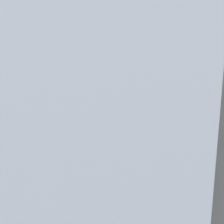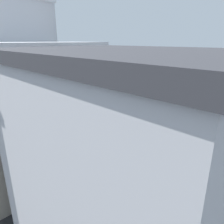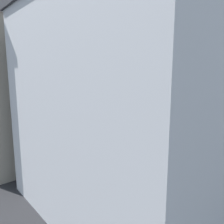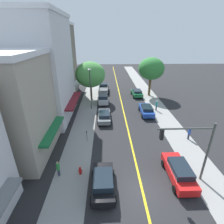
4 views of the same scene
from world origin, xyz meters
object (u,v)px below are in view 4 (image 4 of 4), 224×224
object	(u,v)px
grey_pickup_truck	(104,88)
pedestrian_green_shirt	(58,168)
street_tree_right_corner	(90,75)
blue_sedan_right_curb	(146,110)
street_lamp	(90,85)
parking_meter	(87,135)
pedestrian_blue_shirt	(189,133)
black_sedan_left_curb	(103,182)
fire_hydrant	(80,171)
grey_sedan_left_curb	(104,116)
street_tree_left_near	(151,69)
green_sedan_right_curb	(137,93)
traffic_light_mast	(193,144)
red_sedan_right_curb	(179,171)
silver_sedan_left_curb	(103,98)
pedestrian_teal_shirt	(157,105)

from	to	relation	value
grey_pickup_truck	pedestrian_green_shirt	bearing A→B (deg)	171.38
street_tree_right_corner	blue_sedan_right_curb	size ratio (longest dim) A/B	1.61
street_lamp	blue_sedan_right_curb	xyz separation A→B (m)	(9.33, -2.75, -3.53)
parking_meter	pedestrian_blue_shirt	distance (m)	12.81
blue_sedan_right_curb	black_sedan_left_curb	distance (m)	16.56
fire_hydrant	pedestrian_blue_shirt	size ratio (longest dim) A/B	0.49
fire_hydrant	parking_meter	distance (m)	5.51
grey_sedan_left_curb	pedestrian_blue_shirt	bearing A→B (deg)	-118.30
street_tree_left_near	green_sedan_right_curb	bearing A→B (deg)	-168.26
green_sedan_right_curb	grey_pickup_truck	world-z (taller)	grey_pickup_truck
traffic_light_mast	red_sedan_right_curb	bearing A→B (deg)	-13.85
traffic_light_mast	green_sedan_right_curb	size ratio (longest dim) A/B	1.38
street_tree_right_corner	street_lamp	bearing A→B (deg)	-85.75
grey_pickup_truck	pedestrian_blue_shirt	distance (m)	23.41
grey_sedan_left_curb	silver_sedan_left_curb	size ratio (longest dim) A/B	0.98
street_tree_left_near	pedestrian_teal_shirt	size ratio (longest dim) A/B	4.31
street_tree_right_corner	pedestrian_green_shirt	xyz separation A→B (m)	(-1.47, -21.10, -4.22)
fire_hydrant	pedestrian_blue_shirt	xyz separation A→B (m)	(12.91, 5.54, 0.48)
street_tree_right_corner	pedestrian_blue_shirt	world-z (taller)	street_tree_right_corner
parking_meter	red_sedan_right_curb	size ratio (longest dim) A/B	0.30
black_sedan_left_curb	grey_pickup_truck	bearing A→B (deg)	-0.32
blue_sedan_right_curb	street_tree_left_near	bearing A→B (deg)	-14.43
green_sedan_right_curb	street_lamp	bearing A→B (deg)	122.68
street_tree_left_near	grey_pickup_truck	world-z (taller)	street_tree_left_near
street_tree_left_near	grey_sedan_left_curb	size ratio (longest dim) A/B	1.72
street_tree_left_near	traffic_light_mast	bearing A→B (deg)	-95.50
blue_sedan_right_curb	black_sedan_left_curb	size ratio (longest dim) A/B	1.08
red_sedan_right_curb	pedestrian_green_shirt	xyz separation A→B (m)	(-11.05, 0.73, 0.03)
parking_meter	pedestrian_teal_shirt	size ratio (longest dim) A/B	0.78
street_lamp	red_sedan_right_curb	distance (m)	19.45
blue_sedan_right_curb	red_sedan_right_curb	bearing A→B (deg)	-179.23
street_lamp	traffic_light_mast	bearing A→B (deg)	-59.93
fire_hydrant	pedestrian_green_shirt	xyz separation A→B (m)	(-1.99, -0.12, 0.46)
street_tree_left_near	grey_pickup_truck	size ratio (longest dim) A/B	1.43
fire_hydrant	grey_sedan_left_curb	bearing A→B (deg)	78.83
grey_pickup_truck	pedestrian_green_shirt	xyz separation A→B (m)	(-3.93, -26.34, -0.01)
parking_meter	blue_sedan_right_curb	bearing A→B (deg)	40.23
traffic_light_mast	fire_hydrant	bearing A→B (deg)	-5.89
blue_sedan_right_curb	pedestrian_teal_shirt	size ratio (longest dim) A/B	2.51
street_tree_right_corner	black_sedan_left_curb	xyz separation A→B (m)	(2.72, -22.82, -4.27)
red_sedan_right_curb	grey_sedan_left_curb	distance (m)	13.85
pedestrian_green_shirt	black_sedan_left_curb	bearing A→B (deg)	173.38
parking_meter	green_sedan_right_curb	distance (m)	19.24
street_tree_right_corner	fire_hydrant	world-z (taller)	street_tree_right_corner
green_sedan_right_curb	grey_pickup_truck	size ratio (longest dim) A/B	0.75
fire_hydrant	black_sedan_left_curb	world-z (taller)	black_sedan_left_curb
fire_hydrant	black_sedan_left_curb	size ratio (longest dim) A/B	0.19
blue_sedan_right_curb	grey_sedan_left_curb	bearing A→B (deg)	107.18
blue_sedan_right_curb	pedestrian_blue_shirt	distance (m)	8.49
grey_sedan_left_curb	silver_sedan_left_curb	world-z (taller)	silver_sedan_left_curb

